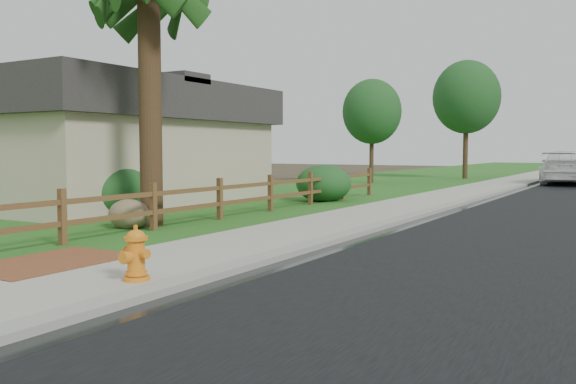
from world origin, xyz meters
The scene contains 17 objects.
ground centered at (0.00, 0.00, 0.00)m, with size 120.00×120.00×0.00m, color #382E1E.
curb centered at (0.40, 35.00, 0.06)m, with size 0.40×90.00×0.12m, color gray.
wet_gutter centered at (0.75, 35.00, 0.02)m, with size 0.50×90.00×0.00m, color black.
sidewalk centered at (-0.90, 35.00, 0.05)m, with size 2.20×90.00×0.10m, color #9F998B.
grass_strip centered at (-2.80, 35.00, 0.03)m, with size 1.60×90.00×0.06m, color #19591C.
lawn_near centered at (-8.00, 35.00, 0.02)m, with size 9.00×90.00×0.04m, color #19591C.
brick_patch centered at (-2.20, -1.00, 0.06)m, with size 1.60×2.40×0.11m, color brown.
ranch_fence centered at (-3.60, 6.40, 0.62)m, with size 0.12×16.92×1.10m.
house centered at (-11.00, 7.00, 2.08)m, with size 10.60×9.60×4.05m.
fire_hydrant centered at (-0.10, -1.30, 0.44)m, with size 0.48×0.38×0.73m.
white_suv centered at (2.04, 27.43, 0.88)m, with size 2.40×5.91×1.72m, color white.
boulder centered at (-4.43, 2.90, 0.35)m, with size 1.04×0.78×0.70m, color brown.
shrub_b centered at (-6.50, 4.41, 0.70)m, with size 2.01×2.01×1.41m, color #18441F.
shrub_c centered at (-3.90, 11.56, 0.57)m, with size 1.57×1.57×1.14m, color #18441F.
shrub_d centered at (-3.90, 11.51, 0.65)m, with size 1.90×1.90×1.30m, color #18441F.
tree_near_left centered at (-7.00, 23.15, 3.81)m, with size 3.13×3.13×5.54m.
tree_mid_left centered at (-3.90, 30.45, 4.98)m, with size 4.03×4.03×7.21m.
Camera 1 is at (5.61, -7.08, 1.81)m, focal length 38.00 mm.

